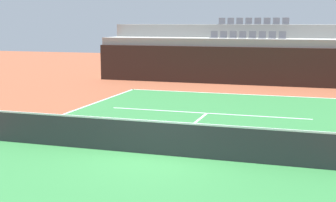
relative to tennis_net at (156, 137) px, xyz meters
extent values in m
plane|color=brown|center=(0.00, 0.00, -0.51)|extent=(80.00, 80.00, 0.00)
cube|color=#2D7238|center=(0.00, 0.00, -0.50)|extent=(11.00, 24.00, 0.01)
cube|color=white|center=(0.00, 11.95, -0.50)|extent=(11.00, 0.10, 0.00)
cube|color=white|center=(0.00, 6.40, -0.50)|extent=(8.26, 0.10, 0.00)
cube|color=white|center=(0.00, 3.20, -0.50)|extent=(0.10, 6.40, 0.00)
cube|color=black|center=(0.00, 15.85, 0.61)|extent=(18.35, 0.30, 2.23)
cube|color=#9E9E99|center=(0.00, 17.20, 0.84)|extent=(18.35, 2.40, 2.69)
cube|color=#9E9E99|center=(0.00, 19.60, 1.25)|extent=(18.35, 2.40, 3.52)
cube|color=slate|center=(-2.09, 17.20, 2.20)|extent=(0.44, 0.44, 0.04)
cube|color=slate|center=(-2.09, 17.40, 2.42)|extent=(0.44, 0.04, 0.40)
cube|color=slate|center=(-1.49, 17.20, 2.20)|extent=(0.44, 0.44, 0.04)
cube|color=slate|center=(-1.49, 17.40, 2.42)|extent=(0.44, 0.04, 0.40)
cube|color=slate|center=(-0.90, 17.20, 2.20)|extent=(0.44, 0.44, 0.04)
cube|color=slate|center=(-0.90, 17.40, 2.42)|extent=(0.44, 0.04, 0.40)
cube|color=slate|center=(-0.30, 17.20, 2.20)|extent=(0.44, 0.44, 0.04)
cube|color=slate|center=(-0.30, 17.40, 2.42)|extent=(0.44, 0.04, 0.40)
cube|color=slate|center=(0.30, 17.20, 2.20)|extent=(0.44, 0.44, 0.04)
cube|color=slate|center=(0.30, 17.40, 2.42)|extent=(0.44, 0.04, 0.40)
cube|color=slate|center=(0.90, 17.20, 2.20)|extent=(0.44, 0.44, 0.04)
cube|color=slate|center=(0.90, 17.40, 2.42)|extent=(0.44, 0.04, 0.40)
cube|color=slate|center=(1.49, 17.20, 2.20)|extent=(0.44, 0.44, 0.04)
cube|color=slate|center=(1.49, 17.40, 2.42)|extent=(0.44, 0.04, 0.40)
cube|color=slate|center=(2.09, 17.20, 2.20)|extent=(0.44, 0.44, 0.04)
cube|color=slate|center=(2.09, 17.40, 2.42)|extent=(0.44, 0.04, 0.40)
cube|color=slate|center=(-2.09, 19.60, 3.03)|extent=(0.44, 0.44, 0.04)
cube|color=slate|center=(-2.09, 19.80, 3.25)|extent=(0.44, 0.04, 0.40)
cube|color=slate|center=(-1.49, 19.60, 3.03)|extent=(0.44, 0.44, 0.04)
cube|color=slate|center=(-1.49, 19.80, 3.25)|extent=(0.44, 0.04, 0.40)
cube|color=slate|center=(-0.90, 19.60, 3.03)|extent=(0.44, 0.44, 0.04)
cube|color=slate|center=(-0.90, 19.80, 3.25)|extent=(0.44, 0.04, 0.40)
cube|color=slate|center=(-0.30, 19.60, 3.03)|extent=(0.44, 0.44, 0.04)
cube|color=slate|center=(-0.30, 19.80, 3.25)|extent=(0.44, 0.04, 0.40)
cube|color=slate|center=(0.30, 19.60, 3.03)|extent=(0.44, 0.44, 0.04)
cube|color=slate|center=(0.30, 19.80, 3.25)|extent=(0.44, 0.04, 0.40)
cube|color=slate|center=(0.90, 19.60, 3.03)|extent=(0.44, 0.44, 0.04)
cube|color=slate|center=(0.90, 19.80, 3.25)|extent=(0.44, 0.04, 0.40)
cube|color=slate|center=(1.49, 19.60, 3.03)|extent=(0.44, 0.44, 0.04)
cube|color=slate|center=(1.49, 19.80, 3.25)|extent=(0.44, 0.04, 0.40)
cube|color=slate|center=(2.09, 19.60, 3.03)|extent=(0.44, 0.44, 0.04)
cube|color=slate|center=(2.09, 19.80, 3.25)|extent=(0.44, 0.04, 0.40)
cube|color=#333338|center=(0.00, 0.00, -0.04)|extent=(10.90, 0.02, 0.92)
cube|color=white|center=(0.00, 0.00, 0.45)|extent=(10.90, 0.04, 0.05)
camera|label=1|loc=(4.22, -12.16, 3.17)|focal=50.78mm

